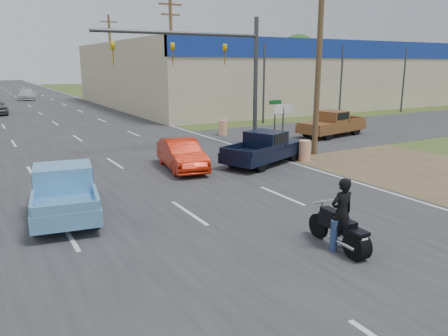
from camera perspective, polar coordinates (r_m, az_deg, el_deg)
main_road at (r=44.27m, az=-22.88°, el=6.60°), size 15.00×180.00×0.02m
cross_road at (r=22.83m, az=-15.48°, el=1.56°), size 120.00×10.00×0.02m
dirt_verge at (r=21.91m, az=19.83°, el=0.74°), size 8.00×18.00×0.01m
big_box_store at (r=57.53m, az=10.91°, el=12.08°), size 50.00×28.10×6.60m
utility_pole_1 at (r=22.45m, az=12.35°, el=15.19°), size 2.00×0.28×10.00m
utility_pole_2 at (r=37.80m, az=-6.86°, el=14.61°), size 2.00×0.28×10.00m
utility_pole_3 at (r=54.79m, az=-14.56°, el=13.93°), size 2.00×0.28×10.00m
tree_3 at (r=95.35m, az=9.68°, el=14.36°), size 8.40×8.40×10.40m
tree_5 at (r=104.89m, az=-10.55°, el=14.06°), size 7.98×7.98×9.88m
barrel_0 at (r=21.09m, az=10.49°, el=2.22°), size 0.56×0.56×1.00m
barrel_1 at (r=28.19m, az=-0.14°, el=5.27°), size 0.56×0.56×1.00m
lane_sign at (r=22.53m, az=7.73°, el=6.65°), size 1.20×0.08×2.52m
street_name_sign at (r=24.11m, az=6.66°, el=6.43°), size 0.80×0.08×2.61m
signal_mast at (r=23.58m, az=-1.38°, el=14.14°), size 9.12×0.40×7.00m
red_convertible at (r=19.16m, az=-5.54°, el=1.73°), size 1.99×4.14×1.31m
motorcycle at (r=11.29m, az=15.14°, el=-8.12°), size 0.66×2.15×1.09m
rider at (r=11.19m, az=15.08°, el=-6.14°), size 0.67×0.47×1.76m
blue_pickup at (r=14.27m, az=-20.14°, el=-2.64°), size 2.54×4.92×1.56m
navy_pickup at (r=20.24m, az=5.47°, el=2.69°), size 4.91×3.30×1.52m
brown_pickup at (r=28.66m, az=13.79°, el=5.67°), size 5.16×2.76×1.62m
distant_car_silver at (r=61.36m, az=-24.39°, el=8.75°), size 2.46×4.93×1.38m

